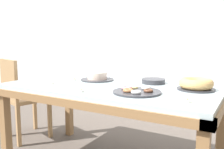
% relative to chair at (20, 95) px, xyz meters
% --- Properties ---
extents(wall_back, '(8.00, 0.10, 2.60)m').
position_rel_chair_xyz_m(wall_back, '(1.26, 1.49, 0.78)').
color(wall_back, silver).
rests_on(wall_back, ground).
extents(dining_table, '(1.83, 1.01, 0.77)m').
position_rel_chair_xyz_m(dining_table, '(1.26, -0.06, 0.16)').
color(dining_table, silver).
rests_on(dining_table, ground).
extents(chair, '(0.52, 0.52, 0.94)m').
position_rel_chair_xyz_m(chair, '(0.00, 0.00, 0.00)').
color(chair, tan).
rests_on(chair, ground).
extents(cake_chocolate_round, '(0.32, 0.32, 0.08)m').
position_rel_chair_xyz_m(cake_chocolate_round, '(1.02, 0.07, 0.28)').
color(cake_chocolate_round, '#333338').
rests_on(cake_chocolate_round, dining_table).
extents(cake_golden_bundt, '(0.29, 0.29, 0.09)m').
position_rel_chair_xyz_m(cake_golden_bundt, '(1.94, 0.07, 0.29)').
color(cake_golden_bundt, '#333338').
rests_on(cake_golden_bundt, dining_table).
extents(pastry_platter, '(0.36, 0.36, 0.04)m').
position_rel_chair_xyz_m(pastry_platter, '(1.59, -0.26, 0.26)').
color(pastry_platter, '#333338').
rests_on(pastry_platter, dining_table).
extents(plate_stack, '(0.21, 0.21, 0.04)m').
position_rel_chair_xyz_m(plate_stack, '(1.55, 0.18, 0.27)').
color(plate_stack, '#333338').
rests_on(plate_stack, dining_table).
extents(tealight_right_edge, '(0.04, 0.04, 0.04)m').
position_rel_chair_xyz_m(tealight_right_edge, '(1.98, -0.37, 0.26)').
color(tealight_right_edge, silver).
rests_on(tealight_right_edge, dining_table).
extents(tealight_centre, '(0.04, 0.04, 0.04)m').
position_rel_chair_xyz_m(tealight_centre, '(1.23, -0.45, 0.26)').
color(tealight_centre, silver).
rests_on(tealight_centre, dining_table).
extents(tealight_near_cakes, '(0.04, 0.04, 0.04)m').
position_rel_chair_xyz_m(tealight_near_cakes, '(0.83, -0.05, 0.26)').
color(tealight_near_cakes, silver).
rests_on(tealight_near_cakes, dining_table).
extents(tealight_left_edge, '(0.04, 0.04, 0.04)m').
position_rel_chair_xyz_m(tealight_left_edge, '(0.80, -0.31, 0.26)').
color(tealight_left_edge, silver).
rests_on(tealight_left_edge, dining_table).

